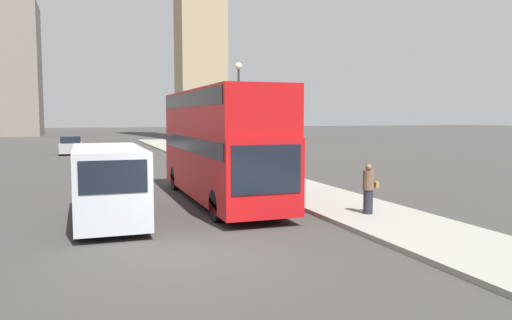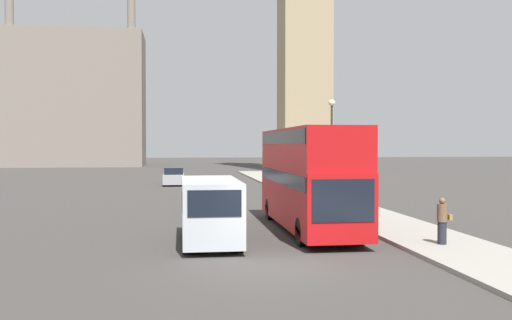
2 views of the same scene
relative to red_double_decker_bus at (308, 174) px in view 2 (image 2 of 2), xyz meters
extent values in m
plane|color=#383533|center=(-2.74, -7.09, -2.47)|extent=(300.00, 300.00, 0.00)
cube|color=gray|center=(4.03, -7.09, -2.39)|extent=(3.55, 120.00, 0.15)
cube|color=slate|center=(-23.16, 77.94, 9.06)|extent=(22.79, 11.42, 23.05)
cylinder|color=slate|center=(-32.85, 73.09, 23.11)|extent=(1.37, 1.37, 5.07)
cylinder|color=slate|center=(-13.48, 73.09, 23.11)|extent=(1.37, 1.37, 5.07)
cube|color=#B71114|center=(0.00, 0.00, -0.95)|extent=(2.50, 10.73, 2.46)
cube|color=#B71114|center=(0.00, 0.00, 1.11)|extent=(2.50, 10.52, 1.66)
cube|color=black|center=(0.00, 0.00, -0.14)|extent=(2.54, 10.30, 0.55)
cube|color=black|center=(0.00, 0.00, 1.57)|extent=(2.54, 10.09, 0.55)
cube|color=black|center=(0.00, -5.38, -0.65)|extent=(2.20, 0.03, 1.48)
cylinder|color=black|center=(-0.90, -3.75, -1.94)|extent=(0.70, 1.06, 1.06)
cylinder|color=black|center=(0.90, -3.75, -1.94)|extent=(0.70, 1.06, 1.06)
cylinder|color=black|center=(-0.90, 3.76, -1.94)|extent=(0.70, 1.06, 1.06)
cylinder|color=black|center=(0.90, 3.76, -1.94)|extent=(0.70, 1.06, 1.06)
cube|color=#B2B7BC|center=(-4.41, -2.77, -1.15)|extent=(2.09, 5.62, 2.22)
cube|color=black|center=(-4.41, -5.59, -0.67)|extent=(1.77, 0.02, 0.89)
cube|color=black|center=(-4.41, -4.59, -0.67)|extent=(2.12, 1.01, 0.71)
cylinder|color=black|center=(-5.19, -4.68, -2.10)|extent=(0.52, 0.74, 0.74)
cylinder|color=black|center=(-3.63, -4.68, -2.10)|extent=(0.52, 0.74, 0.74)
cylinder|color=black|center=(-5.19, -0.86, -2.10)|extent=(0.52, 0.74, 0.74)
cylinder|color=black|center=(-3.63, -0.86, -2.10)|extent=(0.52, 0.74, 0.74)
cylinder|color=#23232D|center=(3.81, -4.87, -1.91)|extent=(0.32, 0.32, 0.81)
cylinder|color=brown|center=(3.81, -4.87, -1.19)|extent=(0.37, 0.37, 0.64)
sphere|color=brown|center=(3.81, -4.87, -0.76)|extent=(0.22, 0.22, 0.22)
cube|color=olive|center=(4.09, -4.87, -1.35)|extent=(0.12, 0.24, 0.20)
cylinder|color=#2D332D|center=(2.58, 5.67, 0.51)|extent=(0.12, 0.12, 5.65)
sphere|color=beige|center=(2.58, 5.67, 3.51)|extent=(0.36, 0.36, 0.36)
cube|color=#99999E|center=(-6.10, 28.88, -1.89)|extent=(1.89, 4.32, 0.84)
cube|color=black|center=(-6.10, 28.99, -1.15)|extent=(1.70, 2.07, 0.62)
cylinder|color=black|center=(-6.84, 27.50, -2.15)|extent=(0.42, 0.64, 0.64)
cylinder|color=black|center=(-5.37, 27.50, -2.15)|extent=(0.42, 0.64, 0.64)
cylinder|color=black|center=(-6.84, 30.26, -2.15)|extent=(0.42, 0.64, 0.64)
cylinder|color=black|center=(-5.37, 30.26, -2.15)|extent=(0.42, 0.64, 0.64)
camera|label=1|loc=(-5.18, -19.17, 0.92)|focal=35.00mm
camera|label=2|loc=(-5.53, -24.20, 1.26)|focal=40.00mm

